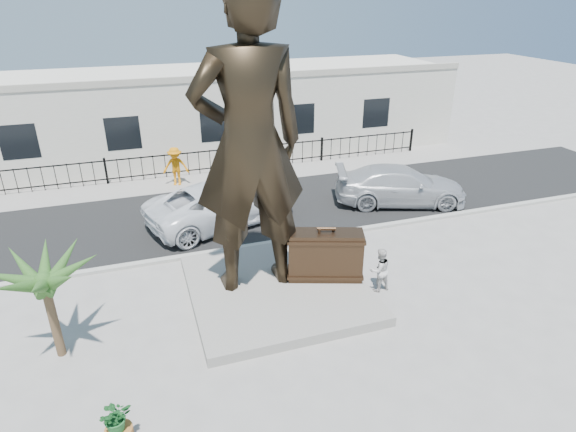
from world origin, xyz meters
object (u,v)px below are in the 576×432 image
object	(u,v)px
tourist	(380,270)
statue	(249,145)
suitcase	(325,255)
car_white	(222,203)

from	to	relation	value
tourist	statue	bearing A→B (deg)	-24.03
suitcase	tourist	bearing A→B (deg)	-6.96
suitcase	tourist	size ratio (longest dim) A/B	1.58
statue	car_white	bearing A→B (deg)	-90.96
suitcase	car_white	size ratio (longest dim) A/B	0.38
statue	tourist	distance (m)	5.49
statue	tourist	world-z (taller)	statue
suitcase	tourist	xyz separation A→B (m)	(1.49, -0.73, -0.38)
statue	tourist	xyz separation A→B (m)	(3.64, -1.24, -3.92)
tourist	car_white	size ratio (longest dim) A/B	0.24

